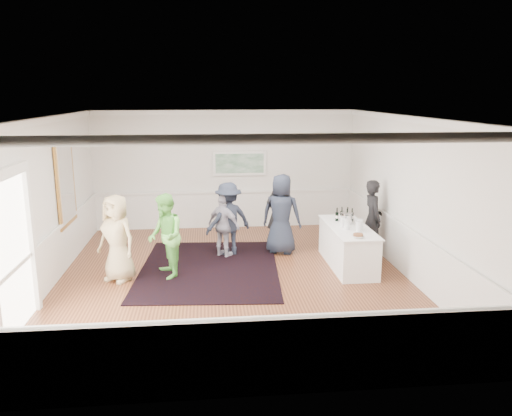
{
  "coord_description": "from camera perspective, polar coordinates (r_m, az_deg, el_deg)",
  "views": [
    {
      "loc": [
        -0.5,
        -9.4,
        3.62
      ],
      "look_at": [
        0.47,
        0.2,
        1.4
      ],
      "focal_mm": 35.0,
      "sensor_mm": 36.0,
      "label": 1
    }
  ],
  "objects": [
    {
      "name": "guest_lilac",
      "position": [
        11.22,
        -3.7,
        -2.02
      ],
      "size": [
        0.88,
        0.81,
        1.44
      ],
      "primitive_type": "imported",
      "rotation": [
        0.0,
        0.0,
        2.45
      ],
      "color": "#B5B0C5",
      "rests_on": "floor"
    },
    {
      "name": "wall_back",
      "position": [
        13.56,
        -3.59,
        4.38
      ],
      "size": [
        7.0,
        0.02,
        3.2
      ],
      "primitive_type": "cube",
      "color": "white",
      "rests_on": "floor"
    },
    {
      "name": "nut_bowl",
      "position": [
        9.93,
        11.59,
        -3.13
      ],
      "size": [
        0.23,
        0.23,
        0.08
      ],
      "color": "white",
      "rests_on": "serving_table"
    },
    {
      "name": "guest_dark_a",
      "position": [
        11.31,
        -3.17,
        -1.28
      ],
      "size": [
        1.25,
        1.02,
        1.68
      ],
      "primitive_type": "imported",
      "rotation": [
        0.0,
        0.0,
        3.57
      ],
      "color": "#1E2433",
      "rests_on": "floor"
    },
    {
      "name": "ice_bucket",
      "position": [
        10.91,
        10.31,
        -1.21
      ],
      "size": [
        0.26,
        0.26,
        0.25
      ],
      "primitive_type": "cylinder",
      "color": "silver",
      "rests_on": "serving_table"
    },
    {
      "name": "wine_bottles",
      "position": [
        11.14,
        10.08,
        -0.68
      ],
      "size": [
        0.4,
        0.27,
        0.31
      ],
      "color": "black",
      "rests_on": "serving_table"
    },
    {
      "name": "juice_pitchers",
      "position": [
        10.46,
        10.92,
        -1.81
      ],
      "size": [
        0.41,
        0.58,
        0.24
      ],
      "color": "#5EA73B",
      "rests_on": "serving_table"
    },
    {
      "name": "wall_front",
      "position": [
        5.78,
        -0.44,
        -7.45
      ],
      "size": [
        7.0,
        0.02,
        3.2
      ],
      "primitive_type": "cube",
      "color": "white",
      "rests_on": "floor"
    },
    {
      "name": "guest_navy",
      "position": [
        11.43,
        2.92,
        -0.69
      ],
      "size": [
        1.06,
        0.88,
        1.85
      ],
      "primitive_type": "imported",
      "rotation": [
        0.0,
        0.0,
        2.77
      ],
      "color": "#1E2433",
      "rests_on": "floor"
    },
    {
      "name": "area_rug",
      "position": [
        10.66,
        -5.34,
        -6.88
      ],
      "size": [
        3.12,
        3.94,
        0.02
      ],
      "primitive_type": "cube",
      "rotation": [
        0.0,
        0.0,
        -0.07
      ],
      "color": "black",
      "rests_on": "floor"
    },
    {
      "name": "wainscoting",
      "position": [
        9.91,
        -2.59,
        -5.38
      ],
      "size": [
        7.0,
        8.0,
        1.0
      ],
      "primitive_type": null,
      "color": "white",
      "rests_on": "floor"
    },
    {
      "name": "guest_tan",
      "position": [
        10.11,
        -15.61,
        -3.33
      ],
      "size": [
        1.01,
        0.93,
        1.73
      ],
      "primitive_type": "imported",
      "rotation": [
        0.0,
        0.0,
        -0.59
      ],
      "color": "tan",
      "rests_on": "floor"
    },
    {
      "name": "wall_left",
      "position": [
        10.07,
        -22.96,
        0.36
      ],
      "size": [
        0.02,
        8.0,
        3.2
      ],
      "primitive_type": "cube",
      "color": "white",
      "rests_on": "floor"
    },
    {
      "name": "guest_green",
      "position": [
        10.08,
        -10.31,
        -3.19
      ],
      "size": [
        0.84,
        0.97,
        1.7
      ],
      "primitive_type": "imported",
      "rotation": [
        0.0,
        0.0,
        -1.3
      ],
      "color": "#69C74F",
      "rests_on": "floor"
    },
    {
      "name": "bartender",
      "position": [
        11.51,
        13.18,
        -1.17
      ],
      "size": [
        0.43,
        0.65,
        1.75
      ],
      "primitive_type": "imported",
      "rotation": [
        0.0,
        0.0,
        1.59
      ],
      "color": "black",
      "rests_on": "floor"
    },
    {
      "name": "ceiling",
      "position": [
        9.42,
        -2.75,
        10.41
      ],
      "size": [
        7.0,
        8.0,
        0.02
      ],
      "primitive_type": "cube",
      "color": "white",
      "rests_on": "wall_back"
    },
    {
      "name": "guest_dark_b",
      "position": [
        11.64,
        2.61,
        -0.55
      ],
      "size": [
        0.78,
        0.67,
        1.8
      ],
      "primitive_type": "imported",
      "rotation": [
        0.0,
        0.0,
        3.58
      ],
      "color": "black",
      "rests_on": "floor"
    },
    {
      "name": "doorway",
      "position": [
        8.35,
        -26.22,
        -3.69
      ],
      "size": [
        0.1,
        1.78,
        2.56
      ],
      "color": "white",
      "rests_on": "wall_left"
    },
    {
      "name": "serving_table",
      "position": [
        10.85,
        10.43,
        -4.3
      ],
      "size": [
        0.82,
        2.16,
        0.87
      ],
      "color": "white",
      "rests_on": "floor"
    },
    {
      "name": "mirror",
      "position": [
        11.25,
        -20.92,
        2.8
      ],
      "size": [
        0.05,
        1.25,
        1.85
      ],
      "color": "#BA8236",
      "rests_on": "wall_left"
    },
    {
      "name": "wall_right",
      "position": [
        10.41,
        16.96,
        1.22
      ],
      "size": [
        0.02,
        8.0,
        3.2
      ],
      "primitive_type": "cube",
      "color": "white",
      "rests_on": "floor"
    },
    {
      "name": "landscape_painting",
      "position": [
        13.5,
        -1.89,
        5.13
      ],
      "size": [
        1.44,
        0.06,
        0.66
      ],
      "color": "white",
      "rests_on": "wall_back"
    },
    {
      "name": "floor",
      "position": [
        10.08,
        -2.56,
        -8.08
      ],
      "size": [
        8.0,
        8.0,
        0.0
      ],
      "primitive_type": "plane",
      "color": "brown",
      "rests_on": "ground"
    }
  ]
}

